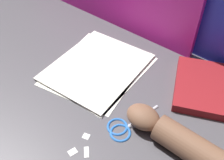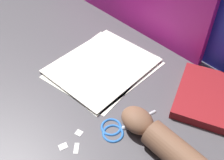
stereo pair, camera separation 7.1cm
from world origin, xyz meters
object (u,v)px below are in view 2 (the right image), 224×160
Objects in this scene: scissors at (120,128)px; hand_forearm at (171,149)px; book_closed at (210,97)px; paper_stack at (103,66)px.

hand_forearm reaches higher than scissors.
book_closed is 0.88× the size of hand_forearm.
book_closed is 0.23m from hand_forearm.
paper_stack is 1.12× the size of hand_forearm.
paper_stack is 2.04× the size of scissors.
paper_stack is 1.27× the size of book_closed.
book_closed is at bearing 62.92° from scissors.
book_closed is at bearing 92.90° from hand_forearm.
scissors is (0.20, -0.14, -0.00)m from paper_stack.
hand_forearm is (0.14, 0.02, 0.03)m from scissors.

